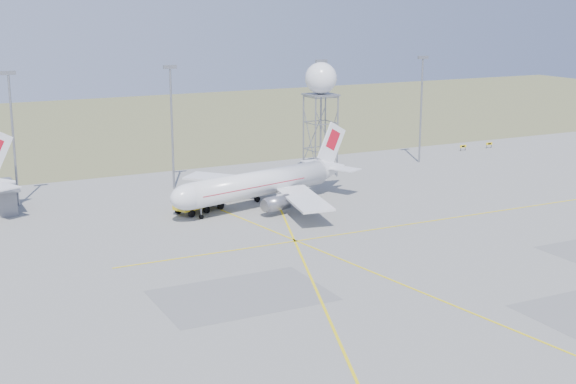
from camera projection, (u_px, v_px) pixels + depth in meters
name	position (u px, v px, depth m)	size (l,w,h in m)	color
ground	(483.00, 311.00, 81.03)	(400.00, 400.00, 0.00)	gray
grass_strip	(116.00, 125.00, 202.50)	(400.00, 120.00, 0.03)	#525E34
mast_a	(12.00, 127.00, 120.10)	(2.20, 0.50, 20.50)	gray
mast_b	(172.00, 117.00, 131.10)	(2.20, 0.50, 20.50)	gray
mast_c	(321.00, 107.00, 143.42)	(2.20, 0.50, 20.50)	gray
mast_d	(421.00, 100.00, 153.10)	(2.20, 0.50, 20.50)	gray
taxi_sign_near	(463.00, 147.00, 167.76)	(1.60, 0.17, 1.20)	black
taxi_sign_far	(489.00, 144.00, 170.84)	(1.60, 0.17, 1.20)	black
airliner_main	(261.00, 184.00, 121.45)	(33.74, 32.12, 11.59)	silver
radar_tower	(321.00, 113.00, 141.57)	(5.58, 5.58, 20.20)	gray
fire_truck	(201.00, 201.00, 119.16)	(8.76, 5.82, 3.34)	gold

